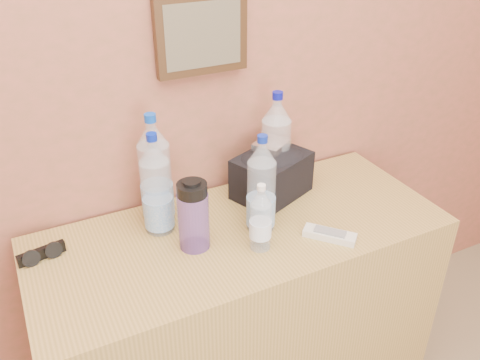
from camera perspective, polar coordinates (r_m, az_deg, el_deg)
name	(u,v)px	position (r m, az deg, el deg)	size (l,w,h in m)	color
picture_frame	(202,34)	(1.63, -4.32, 16.02)	(0.30, 0.03, 0.25)	#382311
dresser	(241,323)	(1.92, 0.13, -15.77)	(1.34, 0.56, 0.84)	#A78454
pet_large_a	(156,175)	(1.63, -9.46, 0.58)	(0.10, 0.10, 0.37)	silver
pet_large_b	(157,189)	(1.59, -9.35, -1.01)	(0.09, 0.09, 0.34)	silver
pet_large_c	(276,149)	(1.78, 4.01, 3.54)	(0.10, 0.10, 0.37)	silver
pet_large_d	(261,189)	(1.58, 2.41, -0.99)	(0.09, 0.09, 0.33)	white
pet_small	(261,221)	(1.51, 2.33, -4.59)	(0.06, 0.06, 0.22)	silver
nalgene_bottle	(193,215)	(1.52, -5.26, -3.92)	(0.09, 0.09, 0.23)	#65409F
sunglasses	(41,253)	(1.63, -21.40, -7.69)	(0.14, 0.05, 0.04)	black
ac_remote	(330,235)	(1.62, 10.03, -6.10)	(0.16, 0.05, 0.02)	white
toiletry_bag	(272,173)	(1.78, 3.59, 0.79)	(0.25, 0.18, 0.17)	black
foil_packet	(272,145)	(1.76, 3.57, 3.98)	(0.11, 0.10, 0.02)	silver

